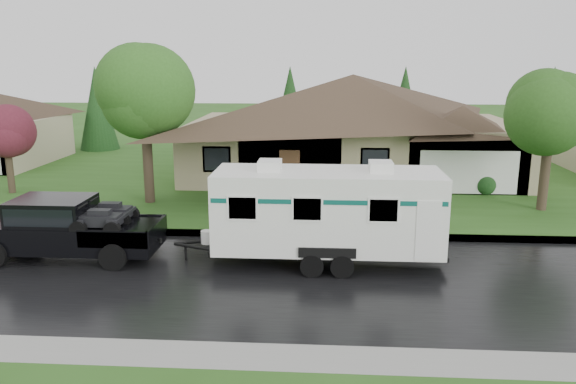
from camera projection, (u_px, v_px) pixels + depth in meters
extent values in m
plane|color=#2B541A|center=(310.00, 257.00, 18.95)|extent=(140.00, 140.00, 0.00)
cube|color=black|center=(308.00, 280.00, 17.01)|extent=(140.00, 8.00, 0.01)
cube|color=gray|center=(311.00, 235.00, 21.12)|extent=(140.00, 0.50, 0.15)
cube|color=#2B541A|center=(316.00, 171.00, 33.51)|extent=(140.00, 26.00, 0.15)
cube|color=tan|center=(351.00, 147.00, 32.06)|extent=(18.00, 10.00, 3.00)
pyramid|color=#37271E|center=(353.00, 74.00, 31.12)|extent=(19.44, 10.80, 2.60)
cube|color=tan|center=(459.00, 160.00, 28.84)|extent=(5.76, 4.00, 2.70)
cylinder|color=#382B1E|center=(148.00, 169.00, 25.47)|extent=(0.45, 0.45, 3.06)
sphere|color=#387325|center=(144.00, 94.00, 24.70)|extent=(4.23, 4.23, 4.23)
cylinder|color=#382B1E|center=(10.00, 174.00, 27.41)|extent=(0.34, 0.34, 1.84)
sphere|color=maroon|center=(6.00, 133.00, 26.95)|extent=(2.54, 2.54, 2.54)
cylinder|color=#382B1E|center=(544.00, 180.00, 24.19)|extent=(0.41, 0.41, 2.64)
sphere|color=#316320|center=(551.00, 113.00, 23.53)|extent=(3.64, 3.64, 3.64)
sphere|color=#143814|center=(229.00, 180.00, 28.11)|extent=(1.00, 1.00, 1.00)
sphere|color=#143814|center=(279.00, 181.00, 27.95)|extent=(1.00, 1.00, 1.00)
sphere|color=#143814|center=(330.00, 181.00, 27.80)|extent=(1.00, 1.00, 1.00)
sphere|color=#143814|center=(381.00, 182.00, 27.64)|extent=(1.00, 1.00, 1.00)
sphere|color=#143814|center=(433.00, 183.00, 27.48)|extent=(1.00, 1.00, 1.00)
sphere|color=#143814|center=(485.00, 183.00, 27.33)|extent=(1.00, 1.00, 1.00)
cube|color=black|center=(67.00, 235.00, 18.76)|extent=(6.17, 2.06, 0.88)
cube|color=black|center=(0.00, 226.00, 18.84)|extent=(1.65, 2.01, 0.36)
cube|color=black|center=(52.00, 212.00, 18.60)|extent=(2.47, 1.93, 0.93)
cube|color=black|center=(52.00, 210.00, 18.59)|extent=(2.26, 1.97, 0.57)
cube|color=black|center=(123.00, 230.00, 18.59)|extent=(2.26, 1.95, 0.06)
cylinder|color=black|center=(27.00, 235.00, 19.94)|extent=(0.86, 0.33, 0.86)
cylinder|color=black|center=(114.00, 257.00, 17.74)|extent=(0.86, 0.33, 0.86)
cylinder|color=black|center=(135.00, 237.00, 19.70)|extent=(0.86, 0.33, 0.86)
cube|color=white|center=(328.00, 210.00, 17.98)|extent=(7.20, 2.47, 2.52)
cube|color=black|center=(327.00, 251.00, 18.31)|extent=(7.61, 1.23, 0.14)
cube|color=#0B5046|center=(328.00, 193.00, 17.86)|extent=(7.06, 2.49, 0.14)
cube|color=white|center=(270.00, 165.00, 17.77)|extent=(0.72, 0.82, 0.33)
cube|color=white|center=(381.00, 167.00, 17.56)|extent=(0.72, 0.82, 0.33)
cylinder|color=black|center=(312.00, 266.00, 17.17)|extent=(0.72, 0.25, 0.72)
cylinder|color=black|center=(313.00, 241.00, 19.53)|extent=(0.72, 0.25, 0.72)
cylinder|color=black|center=(342.00, 266.00, 17.11)|extent=(0.72, 0.25, 0.72)
cylinder|color=black|center=(340.00, 242.00, 19.47)|extent=(0.72, 0.25, 0.72)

